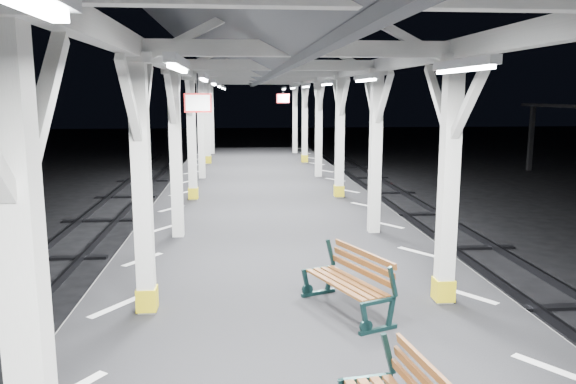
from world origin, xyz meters
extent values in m
cube|color=silver|center=(2.45, 0.00, 1.00)|extent=(1.00, 48.00, 0.01)
cube|color=silver|center=(-2.00, -2.00, 2.60)|extent=(0.22, 0.22, 3.20)
cube|color=silver|center=(-2.00, -2.00, 4.26)|extent=(0.40, 0.40, 0.12)
cube|color=silver|center=(-2.00, -1.45, 3.75)|extent=(0.10, 0.99, 0.99)
cube|color=silver|center=(-2.00, 2.00, 2.60)|extent=(0.22, 0.22, 3.20)
cube|color=silver|center=(-2.00, 2.00, 4.26)|extent=(0.40, 0.40, 0.12)
cube|color=gold|center=(-2.00, 2.00, 1.18)|extent=(0.26, 0.26, 0.30)
cube|color=silver|center=(-2.00, 2.55, 3.75)|extent=(0.10, 0.99, 0.99)
cube|color=silver|center=(-2.00, 1.45, 3.75)|extent=(0.10, 0.99, 0.99)
cube|color=silver|center=(-2.00, 6.00, 2.60)|extent=(0.22, 0.22, 3.20)
cube|color=silver|center=(-2.00, 6.00, 4.26)|extent=(0.40, 0.40, 0.12)
cube|color=silver|center=(-2.00, 6.55, 3.75)|extent=(0.10, 0.99, 0.99)
cube|color=silver|center=(-2.00, 5.45, 3.75)|extent=(0.10, 0.99, 0.99)
cube|color=silver|center=(-2.00, 10.00, 2.60)|extent=(0.22, 0.22, 3.20)
cube|color=silver|center=(-2.00, 10.00, 4.26)|extent=(0.40, 0.40, 0.12)
cube|color=gold|center=(-2.00, 10.00, 1.18)|extent=(0.26, 0.26, 0.30)
cube|color=silver|center=(-2.00, 10.55, 3.75)|extent=(0.10, 0.99, 0.99)
cube|color=silver|center=(-2.00, 9.45, 3.75)|extent=(0.10, 0.99, 0.99)
cube|color=silver|center=(-2.00, 14.00, 2.60)|extent=(0.22, 0.22, 3.20)
cube|color=silver|center=(-2.00, 14.00, 4.26)|extent=(0.40, 0.40, 0.12)
cube|color=silver|center=(-2.00, 14.55, 3.75)|extent=(0.10, 0.99, 0.99)
cube|color=silver|center=(-2.00, 13.45, 3.75)|extent=(0.10, 0.99, 0.99)
cube|color=silver|center=(-2.00, 18.00, 2.60)|extent=(0.22, 0.22, 3.20)
cube|color=silver|center=(-2.00, 18.00, 4.26)|extent=(0.40, 0.40, 0.12)
cube|color=gold|center=(-2.00, 18.00, 1.18)|extent=(0.26, 0.26, 0.30)
cube|color=silver|center=(-2.00, 18.55, 3.75)|extent=(0.10, 0.99, 0.99)
cube|color=silver|center=(-2.00, 17.45, 3.75)|extent=(0.10, 0.99, 0.99)
cube|color=silver|center=(-2.00, 22.00, 2.60)|extent=(0.22, 0.22, 3.20)
cube|color=silver|center=(-2.00, 22.00, 4.26)|extent=(0.40, 0.40, 0.12)
cube|color=silver|center=(-2.00, 22.55, 3.75)|extent=(0.10, 0.99, 0.99)
cube|color=silver|center=(-2.00, 21.45, 3.75)|extent=(0.10, 0.99, 0.99)
cube|color=silver|center=(2.00, 2.00, 2.60)|extent=(0.22, 0.22, 3.20)
cube|color=silver|center=(2.00, 2.00, 4.26)|extent=(0.40, 0.40, 0.12)
cube|color=gold|center=(2.00, 2.00, 1.18)|extent=(0.26, 0.26, 0.30)
cube|color=silver|center=(2.00, 2.55, 3.75)|extent=(0.10, 0.99, 0.99)
cube|color=silver|center=(2.00, 1.45, 3.75)|extent=(0.10, 0.99, 0.99)
cube|color=silver|center=(2.00, 6.00, 2.60)|extent=(0.22, 0.22, 3.20)
cube|color=silver|center=(2.00, 6.00, 4.26)|extent=(0.40, 0.40, 0.12)
cube|color=silver|center=(2.00, 6.55, 3.75)|extent=(0.10, 0.99, 0.99)
cube|color=silver|center=(2.00, 5.45, 3.75)|extent=(0.10, 0.99, 0.99)
cube|color=silver|center=(2.00, 10.00, 2.60)|extent=(0.22, 0.22, 3.20)
cube|color=silver|center=(2.00, 10.00, 4.26)|extent=(0.40, 0.40, 0.12)
cube|color=gold|center=(2.00, 10.00, 1.18)|extent=(0.26, 0.26, 0.30)
cube|color=silver|center=(2.00, 10.55, 3.75)|extent=(0.10, 0.99, 0.99)
cube|color=silver|center=(2.00, 9.45, 3.75)|extent=(0.10, 0.99, 0.99)
cube|color=silver|center=(2.00, 14.00, 2.60)|extent=(0.22, 0.22, 3.20)
cube|color=silver|center=(2.00, 14.00, 4.26)|extent=(0.40, 0.40, 0.12)
cube|color=silver|center=(2.00, 14.55, 3.75)|extent=(0.10, 0.99, 0.99)
cube|color=silver|center=(2.00, 13.45, 3.75)|extent=(0.10, 0.99, 0.99)
cube|color=silver|center=(2.00, 18.00, 2.60)|extent=(0.22, 0.22, 3.20)
cube|color=silver|center=(2.00, 18.00, 4.26)|extent=(0.40, 0.40, 0.12)
cube|color=gold|center=(2.00, 18.00, 1.18)|extent=(0.26, 0.26, 0.30)
cube|color=silver|center=(2.00, 18.55, 3.75)|extent=(0.10, 0.99, 0.99)
cube|color=silver|center=(2.00, 17.45, 3.75)|extent=(0.10, 0.99, 0.99)
cube|color=silver|center=(2.00, 22.00, 2.60)|extent=(0.22, 0.22, 3.20)
cube|color=silver|center=(2.00, 22.00, 4.26)|extent=(0.40, 0.40, 0.12)
cube|color=silver|center=(2.00, 22.55, 3.75)|extent=(0.10, 0.99, 0.99)
cube|color=silver|center=(2.00, 21.45, 3.75)|extent=(0.10, 0.99, 0.99)
cube|color=silver|center=(-2.00, 0.00, 4.38)|extent=(0.18, 48.00, 0.24)
cube|color=silver|center=(2.00, 0.00, 4.38)|extent=(0.18, 48.00, 0.24)
cube|color=silver|center=(0.00, 2.00, 4.38)|extent=(4.20, 0.14, 0.20)
cube|color=silver|center=(0.00, 6.00, 4.38)|extent=(4.20, 0.14, 0.20)
cube|color=silver|center=(0.00, 10.00, 4.38)|extent=(4.20, 0.14, 0.20)
cube|color=silver|center=(0.00, 14.00, 4.38)|extent=(4.20, 0.14, 0.20)
cube|color=silver|center=(0.00, 18.00, 4.38)|extent=(4.20, 0.14, 0.20)
cube|color=silver|center=(0.00, 22.00, 4.38)|extent=(4.20, 0.14, 0.20)
cube|color=silver|center=(-1.30, 0.00, 4.10)|extent=(0.10, 1.35, 0.08)
cube|color=white|center=(-1.30, 0.00, 4.05)|extent=(0.05, 1.25, 0.05)
cube|color=silver|center=(-1.30, 4.00, 4.10)|extent=(0.10, 1.35, 0.08)
cube|color=white|center=(-1.30, 4.00, 4.05)|extent=(0.05, 1.25, 0.05)
cube|color=silver|center=(-1.30, 8.00, 4.10)|extent=(0.10, 1.35, 0.08)
cube|color=white|center=(-1.30, 8.00, 4.05)|extent=(0.05, 1.25, 0.05)
cube|color=silver|center=(-1.30, 12.00, 4.10)|extent=(0.10, 1.35, 0.08)
cube|color=white|center=(-1.30, 12.00, 4.05)|extent=(0.05, 1.25, 0.05)
cube|color=silver|center=(-1.30, 16.00, 4.10)|extent=(0.10, 1.35, 0.08)
cube|color=white|center=(-1.30, 16.00, 4.05)|extent=(0.05, 1.25, 0.05)
cube|color=silver|center=(-1.30, 20.00, 4.10)|extent=(0.10, 1.35, 0.08)
cube|color=white|center=(-1.30, 20.00, 4.05)|extent=(0.05, 1.25, 0.05)
cube|color=silver|center=(1.30, 0.00, 4.10)|extent=(0.10, 1.35, 0.08)
cube|color=white|center=(1.30, 0.00, 4.05)|extent=(0.05, 1.25, 0.05)
cube|color=silver|center=(1.30, 4.00, 4.10)|extent=(0.10, 1.35, 0.08)
cube|color=white|center=(1.30, 4.00, 4.05)|extent=(0.05, 1.25, 0.05)
cube|color=silver|center=(1.30, 8.00, 4.10)|extent=(0.10, 1.35, 0.08)
cube|color=white|center=(1.30, 8.00, 4.05)|extent=(0.05, 1.25, 0.05)
cube|color=silver|center=(1.30, 12.00, 4.10)|extent=(0.10, 1.35, 0.08)
cube|color=white|center=(1.30, 12.00, 4.05)|extent=(0.05, 1.25, 0.05)
cube|color=silver|center=(1.30, 16.00, 4.10)|extent=(0.10, 1.35, 0.08)
cube|color=white|center=(1.30, 16.00, 4.05)|extent=(0.05, 1.25, 0.05)
cube|color=silver|center=(1.30, 20.00, 4.10)|extent=(0.10, 1.35, 0.08)
cube|color=white|center=(1.30, 20.00, 4.05)|extent=(0.05, 1.25, 0.05)
cylinder|color=black|center=(-1.50, 5.40, 4.02)|extent=(0.02, 0.02, 0.36)
cube|color=red|center=(-1.50, 5.40, 3.67)|extent=(0.50, 0.03, 0.35)
cube|color=white|center=(-1.50, 5.40, 3.67)|extent=(0.44, 0.04, 0.29)
cylinder|color=black|center=(0.98, 16.54, 4.02)|extent=(0.02, 0.02, 0.36)
cube|color=red|center=(0.98, 16.54, 3.67)|extent=(0.50, 0.03, 0.35)
cube|color=white|center=(0.98, 16.54, 3.67)|extent=(0.44, 0.05, 0.29)
cube|color=black|center=(14.00, 22.00, 1.65)|extent=(0.20, 0.20, 3.30)
sphere|color=silver|center=(14.00, 22.00, 3.22)|extent=(0.20, 0.20, 0.20)
cube|color=black|center=(0.49, -0.66, 1.59)|extent=(0.15, 0.06, 0.39)
cube|color=brown|center=(0.66, -1.36, 1.75)|extent=(0.24, 1.34, 0.08)
cube|color=black|center=(0.86, 1.10, 1.03)|extent=(0.52, 0.25, 0.05)
cube|color=black|center=(0.68, 1.03, 1.21)|extent=(0.14, 0.09, 0.41)
cube|color=black|center=(1.03, 1.17, 1.21)|extent=(0.13, 0.09, 0.41)
cube|color=black|center=(1.05, 1.17, 1.60)|extent=(0.15, 0.10, 0.39)
cube|color=black|center=(0.33, 2.43, 1.03)|extent=(0.52, 0.25, 0.05)
cube|color=black|center=(0.15, 2.35, 1.21)|extent=(0.14, 0.09, 0.41)
cube|color=black|center=(0.49, 2.49, 1.21)|extent=(0.13, 0.09, 0.41)
cube|color=black|center=(0.51, 2.50, 1.60)|extent=(0.15, 0.10, 0.39)
cube|color=brown|center=(0.43, 1.70, 1.40)|extent=(0.58, 1.29, 0.03)
cube|color=brown|center=(0.54, 1.74, 1.40)|extent=(0.58, 1.29, 0.03)
cube|color=brown|center=(0.64, 1.78, 1.40)|extent=(0.58, 1.29, 0.03)
cube|color=brown|center=(0.75, 1.83, 1.40)|extent=(0.58, 1.29, 0.03)
cube|color=brown|center=(0.81, 1.85, 1.53)|extent=(0.55, 1.28, 0.08)
cube|color=brown|center=(0.83, 1.86, 1.64)|extent=(0.55, 1.28, 0.08)
cube|color=brown|center=(0.84, 1.86, 1.76)|extent=(0.55, 1.28, 0.08)
camera|label=1|loc=(-0.79, -5.13, 3.82)|focal=35.00mm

